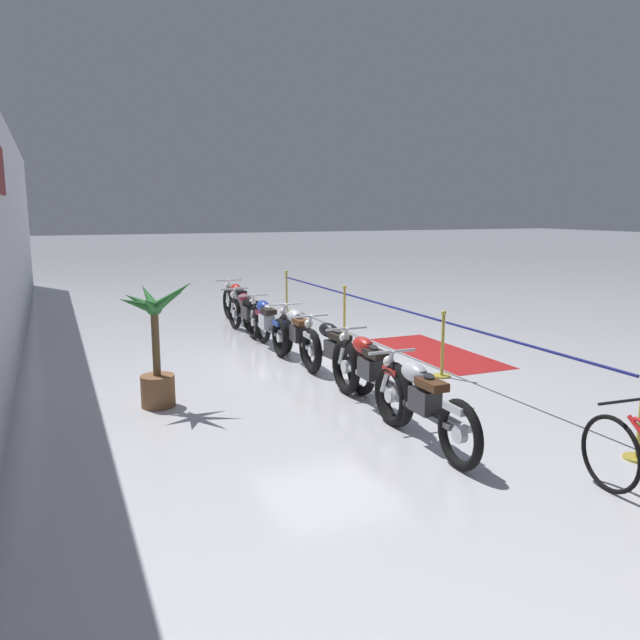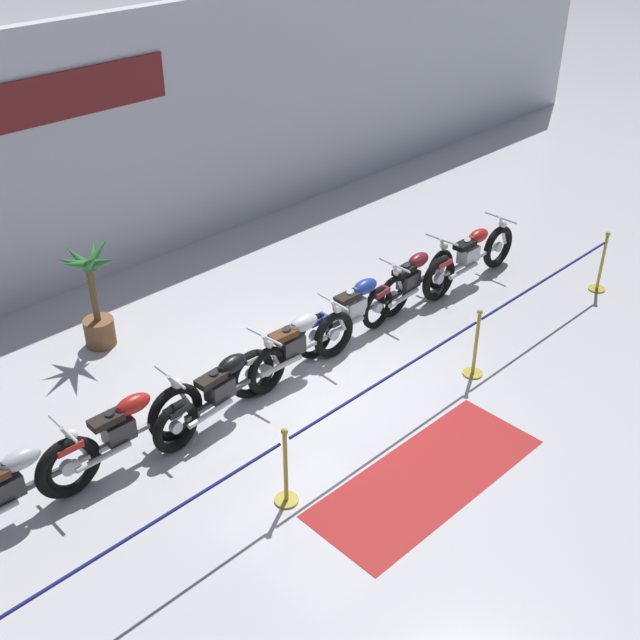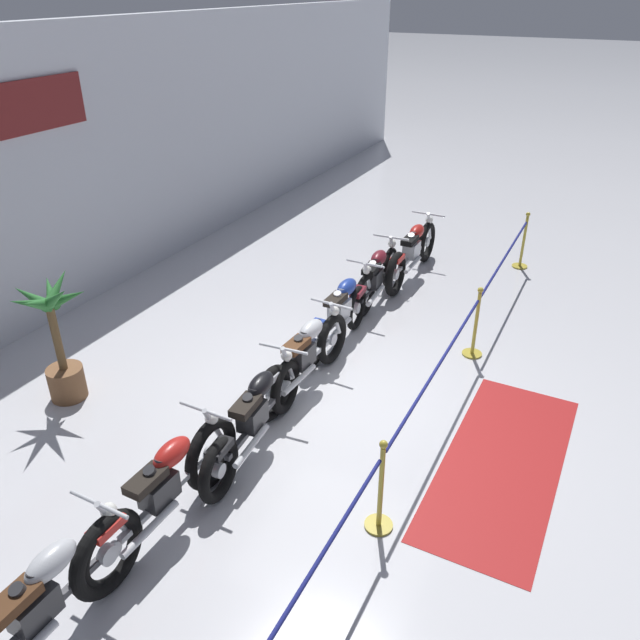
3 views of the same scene
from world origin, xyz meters
The scene contains 14 objects.
ground_plane centered at (0.00, 0.00, 0.00)m, with size 120.00×120.00×0.00m, color silver.
motorcycle_silver_0 centered at (-4.01, 0.74, 0.48)m, with size 2.17×0.62×0.94m.
motorcycle_red_1 centered at (-2.64, 0.68, 0.48)m, with size 2.25×0.62×0.97m.
motorcycle_black_2 centered at (-1.25, 0.54, 0.45)m, with size 2.27×0.62×0.92m.
motorcycle_silver_3 centered at (0.06, 0.62, 0.46)m, with size 2.20×0.62×0.94m.
motorcycle_blue_4 centered at (1.42, 0.74, 0.47)m, with size 2.37×0.62×0.93m.
motorcycle_maroon_5 centered at (2.66, 0.72, 0.46)m, with size 2.34×0.62×0.92m.
motorcycle_red_6 centered at (3.98, 0.54, 0.47)m, with size 2.39×0.62×0.96m.
potted_palm_left_of_row centered at (-1.46, 3.20, 0.85)m, with size 1.01×0.98×1.74m.
stanchion_far_left centered at (-1.41, -1.12, 0.74)m, with size 10.65×0.28×1.05m.
stanchion_mid_left centered at (-1.70, -1.12, 0.36)m, with size 0.28×0.28×1.05m.
stanchion_mid_right centered at (1.85, -1.12, 0.36)m, with size 0.28×0.28×1.05m.
stanchion_far_right centered at (5.30, -1.12, 0.36)m, with size 0.28×0.28×1.05m.
floor_banner centered at (-0.25, -2.00, 0.00)m, with size 3.09×1.20×0.01m, color maroon.
Camera 1 is at (-9.64, 4.40, 2.58)m, focal length 35.00 mm.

